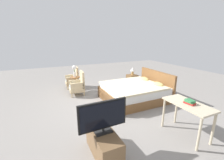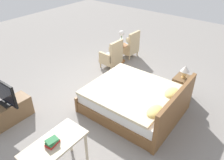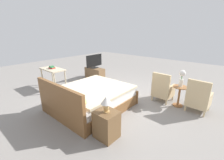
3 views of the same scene
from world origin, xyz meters
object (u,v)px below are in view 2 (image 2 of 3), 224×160
Objects in this scene: table_lamp at (185,70)px; bed at (135,100)px; armchair_by_window_left at (130,46)px; book_stack at (52,142)px; tv_flatscreen at (2,92)px; nightstand at (182,87)px; flower_vase at (122,36)px; vanity_desk at (55,148)px; armchair_by_window_right at (112,57)px; tv_stand at (9,112)px; side_table at (121,51)px.

bed is at bearing -27.98° from table_lamp.
bed is 2.90m from armchair_by_window_left.
bed reaches higher than armchair_by_window_left.
tv_flatscreen is at bearing -97.13° from book_stack.
armchair_by_window_left is at bearing -115.93° from nightstand.
nightstand is at bearing 74.49° from flower_vase.
vanity_desk is at bearing 178.94° from book_stack.
armchair_by_window_right is at bearing 0.00° from armchair_by_window_left.
tv_flatscreen is at bearing -96.44° from vanity_desk.
tv_stand is at bearing -3.61° from armchair_by_window_left.
side_table is 1.26× the size of flower_vase.
side_table is at bearing -158.16° from book_stack.
armchair_by_window_left is at bearing 176.39° from tv_stand.
nightstand is at bearing 74.49° from side_table.
table_lamp is at bearing 140.40° from tv_flatscreen.
armchair_by_window_right is at bearing -93.92° from table_lamp.
tv_flatscreen reaches higher than bed.
bed is 2.24m from vanity_desk.
book_stack is at bearing 21.84° from flower_vase.
flower_vase is 4.37m from vanity_desk.
armchair_by_window_left reaches higher than nightstand.
tv_flatscreen is (2.00, -2.00, 0.50)m from bed.
table_lamp is at bearing 140.38° from tv_stand.
table_lamp is 0.32× the size of vanity_desk.
book_stack is at bearing 19.59° from armchair_by_window_left.
table_lamp is (0.66, 2.37, -0.09)m from flower_vase.
tv_flatscreen is at bearing -3.61° from armchair_by_window_left.
vanity_desk is (3.56, 1.63, 0.28)m from armchair_by_window_right.
armchair_by_window_right is 1.58× the size of nightstand.
armchair_by_window_right reaches higher than nightstand.
nightstand is at bearing 86.08° from armchair_by_window_right.
book_stack is at bearing 82.87° from tv_flatscreen.
bed is 4.39× the size of flower_vase.
armchair_by_window_left is at bearing 179.06° from side_table.
tv_stand is at bearing -3.95° from side_table.
vanity_desk reaches higher than side_table.
tv_flatscreen reaches higher than flower_vase.
bed is 2.19m from armchair_by_window_right.
flower_vase reaches higher than table_lamp.
table_lamp is 0.36× the size of tv_flatscreen.
flower_vase is at bearing 153.43° from side_table.
bed is at bearing 177.28° from vanity_desk.
book_stack is (3.42, -0.73, 0.02)m from table_lamp.
nightstand is at bearing 140.39° from tv_stand.
nightstand reaches higher than tv_stand.
table_lamp is 4.16m from tv_stand.
side_table is 4.41m from book_stack.
bed is 3.59× the size of nightstand.
armchair_by_window_left reaches higher than tv_stand.
bed is at bearing 52.17° from armchair_by_window_right.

